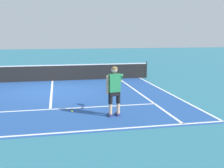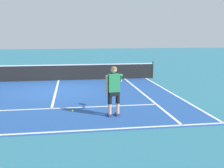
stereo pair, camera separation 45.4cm
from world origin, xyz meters
TOP-DOWN VIEW (x-y plane):
  - ground_plane at (0.00, 0.00)m, footprint 80.00×80.00m
  - court_inner_surface at (0.00, -1.47)m, footprint 10.98×9.35m
  - line_baseline at (0.00, -5.95)m, footprint 10.98×0.10m
  - line_service at (0.00, -3.40)m, footprint 8.23×0.10m
  - line_centre_service at (0.00, -0.20)m, footprint 0.10×6.40m
  - line_singles_right at (4.12, -1.47)m, footprint 0.10×8.95m
  - line_doubles_right at (5.49, -1.47)m, footprint 0.10×8.95m
  - tennis_net at (0.00, 3.00)m, footprint 11.96×0.08m
  - tennis_player at (2.18, -4.68)m, footprint 0.61×1.17m
  - tennis_ball_near_feet at (0.78, -3.93)m, footprint 0.07×0.07m

SIDE VIEW (x-z plane):
  - ground_plane at x=0.00m, z-range 0.00..0.00m
  - court_inner_surface at x=0.00m, z-range 0.00..0.00m
  - line_baseline at x=0.00m, z-range 0.00..0.01m
  - line_service at x=0.00m, z-range 0.00..0.01m
  - line_centre_service at x=0.00m, z-range 0.00..0.01m
  - line_singles_right at x=4.12m, z-range 0.00..0.01m
  - line_doubles_right at x=5.49m, z-range 0.00..0.01m
  - tennis_ball_near_feet at x=0.78m, z-range 0.00..0.07m
  - tennis_net at x=0.00m, z-range -0.04..1.03m
  - tennis_player at x=2.18m, z-range 0.13..1.85m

